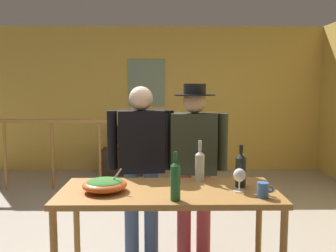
{
  "coord_description": "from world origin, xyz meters",
  "views": [
    {
      "loc": [
        0.2,
        -3.3,
        1.54
      ],
      "look_at": [
        0.24,
        -0.4,
        1.23
      ],
      "focal_mm": 38.73,
      "sensor_mm": 36.0,
      "label": 1
    }
  ],
  "objects": [
    {
      "name": "tv_console",
      "position": [
        -0.43,
        3.01,
        0.22
      ],
      "size": [
        0.9,
        0.4,
        0.45
      ],
      "primitive_type": "cube",
      "color": "#38281E",
      "rests_on": "ground_plane"
    },
    {
      "name": "serving_table",
      "position": [
        0.24,
        -0.72,
        0.72
      ],
      "size": [
        1.59,
        0.69,
        0.79
      ],
      "color": "#9E6B33",
      "rests_on": "ground_plane"
    },
    {
      "name": "stair_railing",
      "position": [
        -0.96,
        2.05,
        0.7
      ],
      "size": [
        2.91,
        0.1,
        1.11
      ],
      "color": "#9E6B33",
      "rests_on": "ground_plane"
    },
    {
      "name": "wine_bottle_green",
      "position": [
        0.28,
        -0.98,
        0.93
      ],
      "size": [
        0.07,
        0.07,
        0.33
      ],
      "color": "#1E5628",
      "rests_on": "serving_table"
    },
    {
      "name": "framed_picture",
      "position": [
        -0.11,
        3.3,
        1.61
      ],
      "size": [
        0.66,
        0.03,
        0.84
      ],
      "primitive_type": "cube",
      "color": "gray"
    },
    {
      "name": "person_standing_right",
      "position": [
        0.48,
        -0.08,
        0.93
      ],
      "size": [
        0.6,
        0.37,
        1.57
      ],
      "rotation": [
        0.0,
        0.0,
        3.03
      ],
      "color": "#9E3842",
      "rests_on": "ground_plane"
    },
    {
      "name": "wine_bottle_dark",
      "position": [
        0.78,
        -0.66,
        0.93
      ],
      "size": [
        0.08,
        0.08,
        0.32
      ],
      "color": "black",
      "rests_on": "serving_table"
    },
    {
      "name": "flat_screen_tv",
      "position": [
        -0.43,
        2.98,
        0.69
      ],
      "size": [
        0.53,
        0.12,
        0.41
      ],
      "color": "black",
      "rests_on": "tv_console"
    },
    {
      "name": "back_wall",
      "position": [
        0.0,
        3.36,
        1.31
      ],
      "size": [
        6.24,
        0.1,
        2.62
      ],
      "primitive_type": "cube",
      "color": "gold",
      "rests_on": "ground_plane"
    },
    {
      "name": "wine_bottle_clear",
      "position": [
        0.49,
        -0.47,
        0.92
      ],
      "size": [
        0.07,
        0.07,
        0.32
      ],
      "color": "silver",
      "rests_on": "serving_table"
    },
    {
      "name": "salad_bowl",
      "position": [
        -0.22,
        -0.76,
        0.85
      ],
      "size": [
        0.32,
        0.32,
        0.17
      ],
      "color": "#DB5B23",
      "rests_on": "serving_table"
    },
    {
      "name": "ground_plane",
      "position": [
        0.0,
        0.0,
        0.0
      ],
      "size": [
        8.73,
        8.73,
        0.0
      ],
      "primitive_type": "plane",
      "color": "#9E9384"
    },
    {
      "name": "mug_blue",
      "position": [
        0.87,
        -0.92,
        0.85
      ],
      "size": [
        0.11,
        0.08,
        0.1
      ],
      "color": "#3866B2",
      "rests_on": "serving_table"
    },
    {
      "name": "person_standing_left",
      "position": [
        -0.0,
        -0.08,
        0.91
      ],
      "size": [
        0.6,
        0.26,
        1.55
      ],
      "rotation": [
        0.0,
        0.0,
        3.25
      ],
      "color": "#3D5684",
      "rests_on": "ground_plane"
    },
    {
      "name": "wine_glass",
      "position": [
        0.74,
        -0.78,
        0.91
      ],
      "size": [
        0.09,
        0.09,
        0.17
      ],
      "color": "silver",
      "rests_on": "serving_table"
    }
  ]
}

